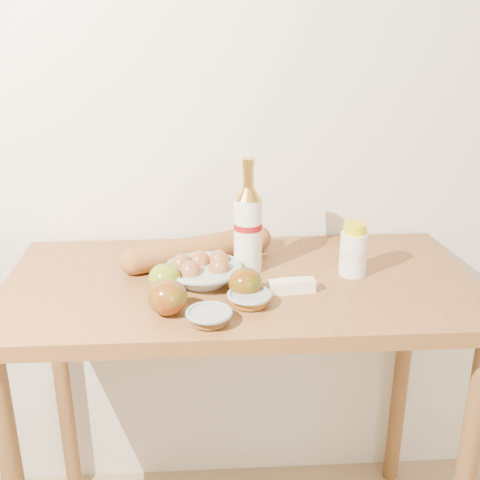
% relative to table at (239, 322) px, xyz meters
% --- Properties ---
extents(back_wall, '(3.50, 0.02, 2.60)m').
position_rel_table_xyz_m(back_wall, '(0.00, 0.33, 0.52)').
color(back_wall, beige).
rests_on(back_wall, ground).
extents(table, '(1.20, 0.60, 0.90)m').
position_rel_table_xyz_m(table, '(0.00, 0.00, 0.00)').
color(table, '#9B6332').
rests_on(table, ground).
extents(bourbon_bottle, '(0.07, 0.07, 0.30)m').
position_rel_table_xyz_m(bourbon_bottle, '(0.03, 0.06, 0.25)').
color(bourbon_bottle, '#F2E6CD').
rests_on(bourbon_bottle, table).
extents(cream_bottle, '(0.08, 0.08, 0.14)m').
position_rel_table_xyz_m(cream_bottle, '(0.30, 0.02, 0.19)').
color(cream_bottle, white).
rests_on(cream_bottle, table).
extents(egg_bowl, '(0.24, 0.24, 0.07)m').
position_rel_table_xyz_m(egg_bowl, '(-0.09, -0.01, 0.15)').
color(egg_bowl, '#95A29D').
rests_on(egg_bowl, table).
extents(baguette, '(0.43, 0.24, 0.07)m').
position_rel_table_xyz_m(baguette, '(-0.10, 0.12, 0.16)').
color(baguette, '#A66732').
rests_on(baguette, table).
extents(apple_yellowgreen, '(0.10, 0.10, 0.07)m').
position_rel_table_xyz_m(apple_yellowgreen, '(-0.19, -0.06, 0.16)').
color(apple_yellowgreen, olive).
rests_on(apple_yellowgreen, table).
extents(apple_redgreen_front, '(0.11, 0.11, 0.08)m').
position_rel_table_xyz_m(apple_redgreen_front, '(-0.17, -0.17, 0.16)').
color(apple_redgreen_front, maroon).
rests_on(apple_redgreen_front, table).
extents(apple_redgreen_right, '(0.08, 0.08, 0.07)m').
position_rel_table_xyz_m(apple_redgreen_right, '(0.01, -0.10, 0.16)').
color(apple_redgreen_right, maroon).
rests_on(apple_redgreen_right, table).
extents(sugar_bowl, '(0.13, 0.13, 0.03)m').
position_rel_table_xyz_m(sugar_bowl, '(-0.08, -0.22, 0.14)').
color(sugar_bowl, gray).
rests_on(sugar_bowl, table).
extents(syrup_bowl, '(0.13, 0.13, 0.03)m').
position_rel_table_xyz_m(syrup_bowl, '(0.02, -0.14, 0.14)').
color(syrup_bowl, gray).
rests_on(syrup_bowl, table).
extents(butter_stick, '(0.12, 0.04, 0.03)m').
position_rel_table_xyz_m(butter_stick, '(0.12, -0.08, 0.14)').
color(butter_stick, '#FDF2C3').
rests_on(butter_stick, table).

